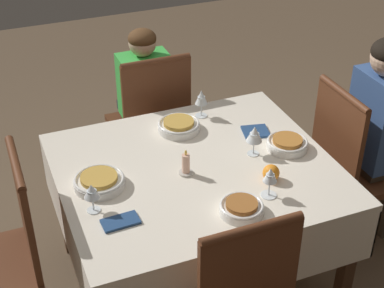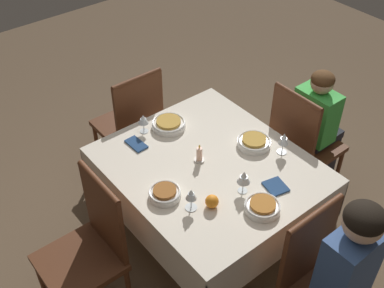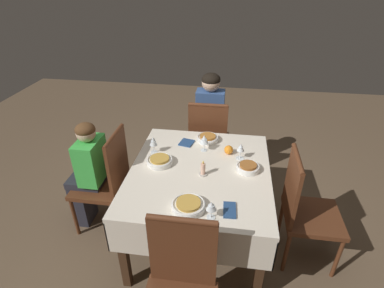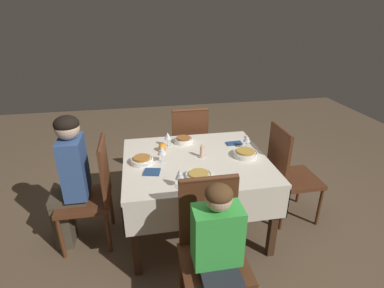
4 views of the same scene
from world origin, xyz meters
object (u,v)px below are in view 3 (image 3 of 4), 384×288
Objects in this scene: bowl_north at (248,167)px; wine_glass_north at (241,148)px; chair_west at (208,138)px; bowl_south at (160,161)px; wine_glass_west at (205,140)px; napkin_spare_side at (187,143)px; bowl_east at (188,205)px; dining_table at (200,179)px; chair_south at (107,178)px; chair_north at (304,207)px; wine_glass_east at (211,206)px; person_adult_denim at (210,118)px; napkin_red_folded at (230,210)px; candle_centerpiece at (203,170)px; bowl_west at (208,138)px; wine_glass_south at (153,142)px; person_child_green at (87,171)px; orange_fruit at (229,150)px.

wine_glass_north is (-0.16, -0.06, 0.07)m from bowl_north.
chair_west is 4.53× the size of bowl_south.
wine_glass_west reaches higher than napkin_spare_side.
bowl_east is 1.50× the size of napkin_spare_side.
chair_south is (-0.05, -0.83, -0.12)m from dining_table.
chair_north is 0.88m from wine_glass_east.
person_adult_denim is 1.53m from napkin_red_folded.
bowl_south reaches higher than dining_table.
chair_west is at bearing -178.33° from wine_glass_west.
chair_west is 1.01m from candle_centerpiece.
wine_glass_north reaches higher than wine_glass_east.
chair_south is 6.76× the size of wine_glass_north.
chair_north reaches higher than bowl_west.
napkin_red_folded is (0.73, 0.25, -0.10)m from wine_glass_west.
wine_glass_west reaches higher than napkin_red_folded.
person_adult_denim is 1.10m from bowl_north.
chair_west is 0.98m from bowl_north.
person_child_green is at bearing -75.22° from wine_glass_south.
chair_north is 0.72m from napkin_red_folded.
napkin_spare_side is (0.08, -0.19, -0.02)m from bowl_west.
person_child_green is (-0.05, -1.01, -0.07)m from dining_table.
chair_south is at bearing -69.29° from wine_glass_south.
bowl_south is (-0.04, -0.34, 0.12)m from dining_table.
wine_glass_east is (0.57, 0.97, 0.31)m from chair_south.
dining_table is 0.92m from chair_west.
wine_glass_east is (0.44, -0.70, 0.31)m from chair_north.
bowl_south and bowl_east have the same top height.
chair_west reaches higher than candle_centerpiece.
chair_west is 0.23m from person_adult_denim.
dining_table is at bearing -1.95° from bowl_west.
bowl_north is at bearing 56.67° from wine_glass_west.
bowl_east is 1.77× the size of candle_centerpiece.
chair_west is at bearing 90.00° from person_adult_denim.
candle_centerpiece is 0.85× the size of napkin_spare_side.
bowl_east is at bearing -2.01° from wine_glass_west.
bowl_west and bowl_east have the same top height.
bowl_north is (-0.05, 0.38, 0.12)m from dining_table.
wine_glass_south is at bearing 64.45° from person_adult_denim.
candle_centerpiece is at bearing 172.25° from bowl_east.
chair_west is (-0.91, -0.01, -0.12)m from dining_table.
bowl_west is 1.32× the size of napkin_spare_side.
person_adult_denim is 1.43m from person_child_green.
napkin_red_folded is (1.51, 0.27, 0.06)m from person_adult_denim.
bowl_north is 2.42× the size of orange_fruit.
dining_table is at bearing -165.52° from wine_glass_east.
orange_fruit is (0.64, 0.23, 0.25)m from chair_west.
candle_centerpiece is (1.14, 0.04, 0.10)m from person_adult_denim.
bowl_west is at bearing -139.34° from bowl_north.
bowl_west is 0.54m from candle_centerpiece.
wine_glass_north is (0.08, 0.31, -0.01)m from wine_glass_west.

